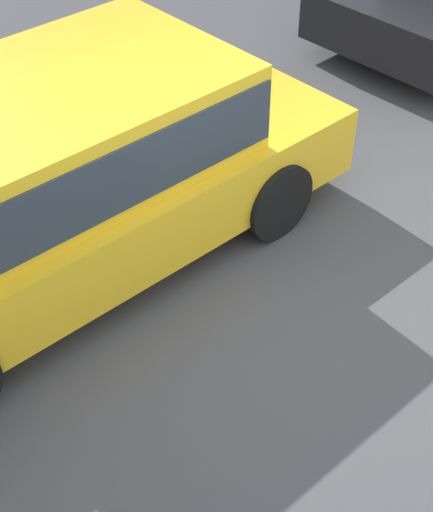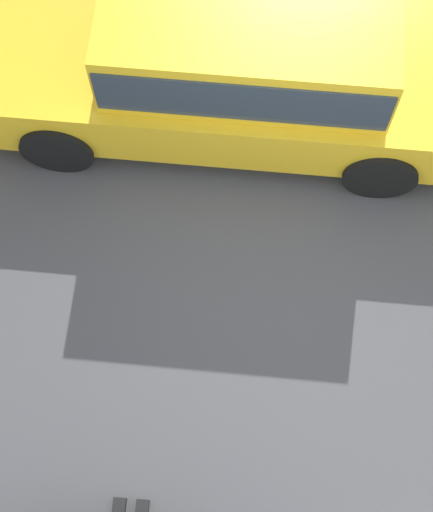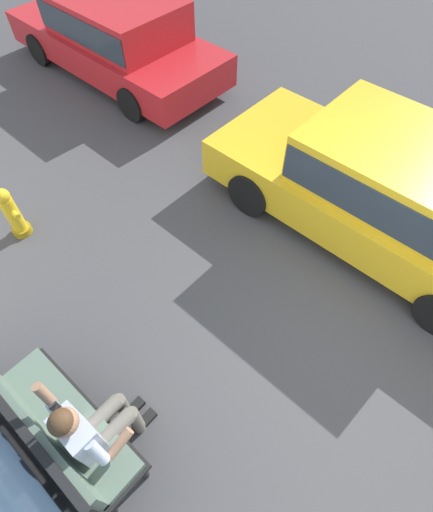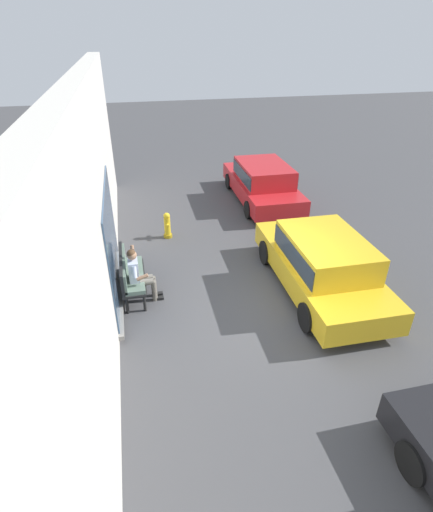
{
  "view_description": "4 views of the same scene",
  "coord_description": "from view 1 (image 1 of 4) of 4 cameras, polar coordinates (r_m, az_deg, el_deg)",
  "views": [
    {
      "loc": [
        2.87,
        2.6,
        4.04
      ],
      "look_at": [
        0.59,
        0.15,
        1.14
      ],
      "focal_mm": 55.0,
      "sensor_mm": 36.0,
      "label": 1
    },
    {
      "loc": [
        0.31,
        2.6,
        6.39
      ],
      "look_at": [
        0.48,
        0.5,
        1.1
      ],
      "focal_mm": 55.0,
      "sensor_mm": 36.0,
      "label": 2
    },
    {
      "loc": [
        -0.34,
        2.6,
        4.33
      ],
      "look_at": [
        1.23,
        0.82,
        1.12
      ],
      "focal_mm": 28.0,
      "sensor_mm": 36.0,
      "label": 3
    },
    {
      "loc": [
        -6.91,
        2.6,
        5.65
      ],
      "look_at": [
        1.03,
        0.84,
        0.95
      ],
      "focal_mm": 28.0,
      "sensor_mm": 36.0,
      "label": 4
    }
  ],
  "objects": [
    {
      "name": "ground_plane",
      "position": [
        5.6,
        3.35,
        -5.39
      ],
      "size": [
        60.0,
        60.0,
        0.0
      ],
      "primitive_type": "plane",
      "color": "#424244"
    },
    {
      "name": "parked_car_mid",
      "position": [
        5.83,
        -11.08,
        6.37
      ],
      "size": [
        4.6,
        2.0,
        1.48
      ],
      "color": "gold",
      "rests_on": "ground_plane"
    }
  ]
}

